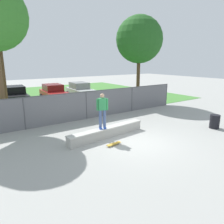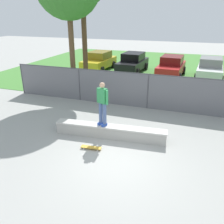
{
  "view_description": "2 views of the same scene",
  "coord_description": "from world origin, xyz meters",
  "px_view_note": "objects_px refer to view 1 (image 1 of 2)",
  "views": [
    {
      "loc": [
        -6.63,
        -7.15,
        3.95
      ],
      "look_at": [
        -0.34,
        1.85,
        1.25
      ],
      "focal_mm": 33.79,
      "sensor_mm": 36.0,
      "label": 1
    },
    {
      "loc": [
        2.11,
        -6.56,
        4.79
      ],
      "look_at": [
        -0.74,
        1.7,
        1.13
      ],
      "focal_mm": 37.64,
      "sensor_mm": 36.0,
      "label": 2
    }
  ],
  "objects_px": {
    "skateboarder": "(102,109)",
    "tree_mid": "(139,40)",
    "trash_bin": "(215,122)",
    "car_black": "(15,95)",
    "concrete_ledge": "(107,132)",
    "car_red": "(53,93)",
    "car_white": "(80,90)",
    "skateboard": "(114,144)"
  },
  "relations": [
    {
      "from": "skateboard",
      "to": "car_black",
      "type": "xyz_separation_m",
      "value": [
        -1.76,
        13.12,
        0.77
      ]
    },
    {
      "from": "car_white",
      "to": "car_red",
      "type": "bearing_deg",
      "value": -176.68
    },
    {
      "from": "skateboarder",
      "to": "trash_bin",
      "type": "bearing_deg",
      "value": -20.55
    },
    {
      "from": "tree_mid",
      "to": "car_white",
      "type": "bearing_deg",
      "value": 121.89
    },
    {
      "from": "skateboarder",
      "to": "trash_bin",
      "type": "distance_m",
      "value": 6.91
    },
    {
      "from": "skateboard",
      "to": "trash_bin",
      "type": "height_order",
      "value": "trash_bin"
    },
    {
      "from": "tree_mid",
      "to": "trash_bin",
      "type": "height_order",
      "value": "tree_mid"
    },
    {
      "from": "skateboarder",
      "to": "car_white",
      "type": "xyz_separation_m",
      "value": [
        4.52,
        11.64,
        -0.7
      ]
    },
    {
      "from": "concrete_ledge",
      "to": "skateboarder",
      "type": "relative_size",
      "value": 2.57
    },
    {
      "from": "car_red",
      "to": "car_white",
      "type": "distance_m",
      "value": 2.96
    },
    {
      "from": "skateboard",
      "to": "tree_mid",
      "type": "xyz_separation_m",
      "value": [
        7.98,
        7.28,
        5.67
      ]
    },
    {
      "from": "car_black",
      "to": "car_red",
      "type": "distance_m",
      "value": 3.43
    },
    {
      "from": "car_white",
      "to": "trash_bin",
      "type": "bearing_deg",
      "value": -82.44
    },
    {
      "from": "car_red",
      "to": "trash_bin",
      "type": "xyz_separation_m",
      "value": [
        4.82,
        -13.86,
        -0.43
      ]
    },
    {
      "from": "tree_mid",
      "to": "car_red",
      "type": "distance_m",
      "value": 9.61
    },
    {
      "from": "tree_mid",
      "to": "car_black",
      "type": "relative_size",
      "value": 1.83
    },
    {
      "from": "skateboard",
      "to": "car_red",
      "type": "relative_size",
      "value": 0.19
    },
    {
      "from": "trash_bin",
      "to": "tree_mid",
      "type": "bearing_deg",
      "value": 79.88
    },
    {
      "from": "car_black",
      "to": "trash_bin",
      "type": "bearing_deg",
      "value": -60.35
    },
    {
      "from": "car_white",
      "to": "car_black",
      "type": "bearing_deg",
      "value": 176.53
    },
    {
      "from": "skateboarder",
      "to": "trash_bin",
      "type": "xyz_separation_m",
      "value": [
        6.38,
        -2.39,
        -1.14
      ]
    },
    {
      "from": "car_black",
      "to": "car_red",
      "type": "relative_size",
      "value": 1.0
    },
    {
      "from": "tree_mid",
      "to": "skateboard",
      "type": "bearing_deg",
      "value": -137.6
    },
    {
      "from": "skateboarder",
      "to": "trash_bin",
      "type": "height_order",
      "value": "skateboarder"
    },
    {
      "from": "skateboard",
      "to": "car_white",
      "type": "xyz_separation_m",
      "value": [
        4.58,
        12.74,
        0.77
      ]
    },
    {
      "from": "trash_bin",
      "to": "concrete_ledge",
      "type": "bearing_deg",
      "value": 158.35
    },
    {
      "from": "skateboarder",
      "to": "car_red",
      "type": "bearing_deg",
      "value": 82.26
    },
    {
      "from": "skateboard",
      "to": "car_black",
      "type": "relative_size",
      "value": 0.19
    },
    {
      "from": "tree_mid",
      "to": "car_red",
      "type": "relative_size",
      "value": 1.83
    },
    {
      "from": "concrete_ledge",
      "to": "car_black",
      "type": "relative_size",
      "value": 1.09
    },
    {
      "from": "car_red",
      "to": "trash_bin",
      "type": "bearing_deg",
      "value": -70.82
    },
    {
      "from": "car_black",
      "to": "skateboarder",
      "type": "bearing_deg",
      "value": -81.35
    },
    {
      "from": "concrete_ledge",
      "to": "car_red",
      "type": "bearing_deg",
      "value": 83.75
    },
    {
      "from": "skateboard",
      "to": "trash_bin",
      "type": "bearing_deg",
      "value": -11.37
    },
    {
      "from": "car_white",
      "to": "trash_bin",
      "type": "height_order",
      "value": "car_white"
    },
    {
      "from": "concrete_ledge",
      "to": "tree_mid",
      "type": "xyz_separation_m",
      "value": [
        7.61,
        6.17,
        5.47
      ]
    },
    {
      "from": "skateboarder",
      "to": "tree_mid",
      "type": "relative_size",
      "value": 0.23
    },
    {
      "from": "skateboard",
      "to": "concrete_ledge",
      "type": "bearing_deg",
      "value": 71.62
    },
    {
      "from": "concrete_ledge",
      "to": "car_red",
      "type": "height_order",
      "value": "car_red"
    },
    {
      "from": "trash_bin",
      "to": "skateboarder",
      "type": "bearing_deg",
      "value": 159.45
    },
    {
      "from": "tree_mid",
      "to": "trash_bin",
      "type": "relative_size",
      "value": 9.66
    },
    {
      "from": "concrete_ledge",
      "to": "tree_mid",
      "type": "bearing_deg",
      "value": 39.04
    }
  ]
}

